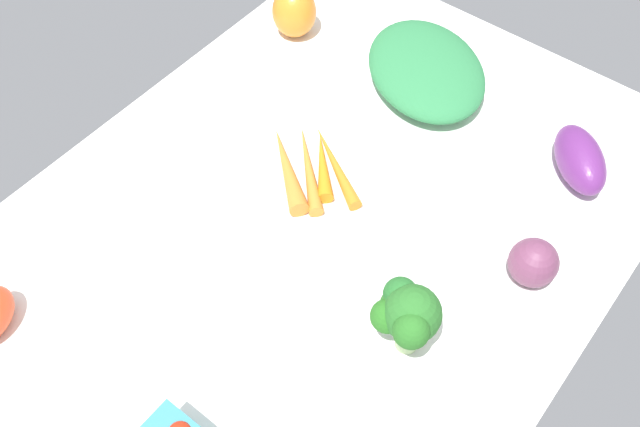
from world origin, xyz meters
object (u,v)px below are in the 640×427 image
Objects in this scene: red_onion_center at (533,263)px; broccoli_head at (407,315)px; carrot_bunch at (308,166)px; eggplant at (580,160)px; bell_pepper_orange at (294,12)px; leafy_greens_clump at (426,70)px.

broccoli_head is (18.70, -7.58, 4.27)cm from red_onion_center.
carrot_bunch is at bearing -118.80° from broccoli_head.
eggplant is (-19.94, -3.28, -0.11)cm from red_onion_center.
carrot_bunch is at bearing 43.01° from bell_pepper_orange.
leafy_greens_clump is at bearing 40.03° from eggplant.
red_onion_center reaches higher than leafy_greens_clump.
bell_pepper_orange reaches higher than carrot_bunch.
red_onion_center is at bearing 144.10° from eggplant.
red_onion_center is 20.62cm from broccoli_head.
carrot_bunch is 0.82× the size of leafy_greens_clump.
carrot_bunch is 2.18× the size of bell_pepper_orange.
eggplant is at bearing -170.65° from red_onion_center.
leafy_greens_clump is (-3.39, 24.42, -1.54)cm from bell_pepper_orange.
carrot_bunch is 31.45cm from bell_pepper_orange.
bell_pepper_orange is 0.79× the size of broccoli_head.
eggplant is 1.09× the size of broccoli_head.
red_onion_center is at bearing 54.51° from leafy_greens_clump.
red_onion_center reaches higher than eggplant.
eggplant is 0.52× the size of leafy_greens_clump.
eggplant is at bearing 85.28° from leafy_greens_clump.
carrot_bunch is 39.22cm from eggplant.
carrot_bunch is at bearing -6.69° from leafy_greens_clump.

